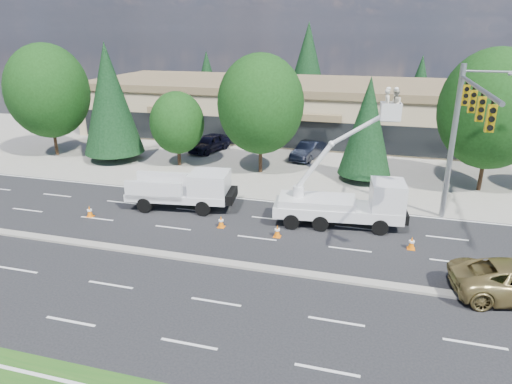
% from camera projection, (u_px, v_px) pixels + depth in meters
% --- Properties ---
extents(ground, '(140.00, 140.00, 0.00)m').
position_uv_depth(ground, '(239.00, 266.00, 21.97)').
color(ground, black).
rests_on(ground, ground).
extents(concrete_apron, '(140.00, 22.00, 0.01)m').
position_uv_depth(concrete_apron, '(308.00, 158.00, 40.08)').
color(concrete_apron, gray).
rests_on(concrete_apron, ground).
extents(road_median, '(120.00, 0.55, 0.12)m').
position_uv_depth(road_median, '(239.00, 265.00, 21.95)').
color(road_median, gray).
rests_on(road_median, ground).
extents(strip_mall, '(50.40, 15.40, 5.50)m').
position_uv_depth(strip_mall, '(325.00, 108.00, 48.15)').
color(strip_mall, tan).
rests_on(strip_mall, ground).
extents(tree_front_a, '(6.99, 6.99, 9.70)m').
position_uv_depth(tree_front_a, '(48.00, 91.00, 39.22)').
color(tree_front_a, '#332114').
rests_on(tree_front_a, ground).
extents(tree_front_b, '(4.98, 4.98, 9.82)m').
position_uv_depth(tree_front_b, '(110.00, 99.00, 37.83)').
color(tree_front_b, '#332114').
rests_on(tree_front_b, ground).
extents(tree_front_c, '(4.40, 4.40, 6.11)m').
position_uv_depth(tree_front_c, '(177.00, 123.00, 36.88)').
color(tree_front_c, '#332114').
rests_on(tree_front_c, ground).
extents(tree_front_d, '(6.60, 6.60, 9.15)m').
position_uv_depth(tree_front_d, '(261.00, 104.00, 34.50)').
color(tree_front_d, '#332114').
rests_on(tree_front_d, ground).
extents(tree_front_e, '(3.89, 3.89, 7.67)m').
position_uv_depth(tree_front_e, '(367.00, 126.00, 32.89)').
color(tree_front_e, '#332114').
rests_on(tree_front_e, ground).
extents(tree_front_f, '(7.01, 7.01, 9.73)m').
position_uv_depth(tree_front_f, '(493.00, 109.00, 30.32)').
color(tree_front_f, '#332114').
rests_on(tree_front_f, ground).
extents(tree_back_a, '(4.01, 4.01, 7.90)m').
position_uv_depth(tree_back_a, '(207.00, 78.00, 63.15)').
color(tree_back_a, '#332114').
rests_on(tree_back_a, ground).
extents(tree_back_b, '(5.90, 5.90, 11.62)m').
position_uv_depth(tree_back_b, '(308.00, 65.00, 58.91)').
color(tree_back_b, '#332114').
rests_on(tree_back_b, ground).
extents(tree_back_c, '(3.95, 3.95, 7.78)m').
position_uv_depth(tree_back_c, '(420.00, 85.00, 56.05)').
color(tree_back_c, '#332114').
rests_on(tree_back_c, ground).
extents(signal_mast, '(2.76, 10.16, 9.00)m').
position_uv_depth(signal_mast, '(462.00, 125.00, 23.74)').
color(signal_mast, gray).
rests_on(signal_mast, ground).
extents(utility_pickup, '(6.60, 3.16, 2.43)m').
position_uv_depth(utility_pickup, '(186.00, 193.00, 28.69)').
color(utility_pickup, silver).
rests_on(utility_pickup, ground).
extents(bucket_truck, '(7.57, 3.04, 7.93)m').
position_uv_depth(bucket_truck, '(351.00, 198.00, 25.89)').
color(bucket_truck, silver).
rests_on(bucket_truck, ground).
extents(traffic_cone_a, '(0.40, 0.40, 0.70)m').
position_uv_depth(traffic_cone_a, '(90.00, 211.00, 27.60)').
color(traffic_cone_a, orange).
rests_on(traffic_cone_a, ground).
extents(traffic_cone_b, '(0.40, 0.40, 0.70)m').
position_uv_depth(traffic_cone_b, '(221.00, 222.00, 26.13)').
color(traffic_cone_b, orange).
rests_on(traffic_cone_b, ground).
extents(traffic_cone_c, '(0.40, 0.40, 0.70)m').
position_uv_depth(traffic_cone_c, '(277.00, 231.00, 24.92)').
color(traffic_cone_c, orange).
rests_on(traffic_cone_c, ground).
extents(traffic_cone_d, '(0.40, 0.40, 0.70)m').
position_uv_depth(traffic_cone_d, '(412.00, 243.00, 23.54)').
color(traffic_cone_d, orange).
rests_on(traffic_cone_d, ground).
extents(parked_car_west, '(3.16, 5.08, 1.61)m').
position_uv_depth(parked_car_west, '(210.00, 143.00, 42.14)').
color(parked_car_west, black).
rests_on(parked_car_west, ground).
extents(parked_car_east, '(2.64, 4.82, 1.51)m').
position_uv_depth(parked_car_east, '(308.00, 150.00, 39.71)').
color(parked_car_east, black).
rests_on(parked_car_east, ground).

